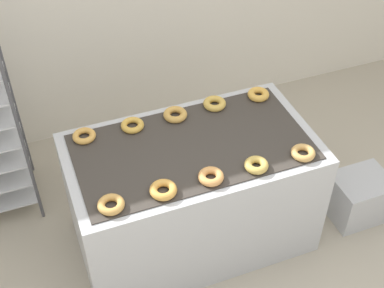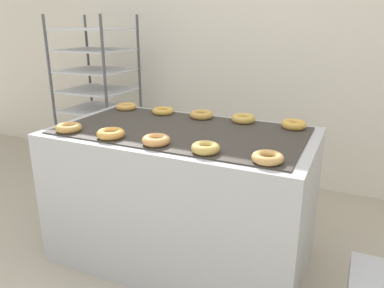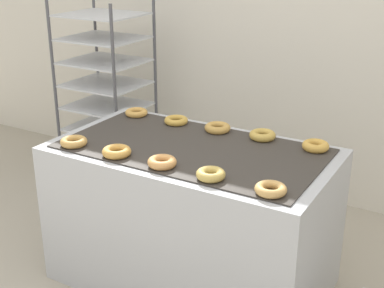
{
  "view_description": "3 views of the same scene",
  "coord_description": "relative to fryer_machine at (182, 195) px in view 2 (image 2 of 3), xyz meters",
  "views": [
    {
      "loc": [
        -0.86,
        -1.56,
        3.03
      ],
      "look_at": [
        0.0,
        0.68,
        0.87
      ],
      "focal_mm": 50.0,
      "sensor_mm": 36.0,
      "label": 1
    },
    {
      "loc": [
        0.94,
        -1.22,
        1.47
      ],
      "look_at": [
        0.0,
        0.83,
        0.72
      ],
      "focal_mm": 35.0,
      "sensor_mm": 36.0,
      "label": 2
    },
    {
      "loc": [
        1.36,
        -1.67,
        1.93
      ],
      "look_at": [
        0.0,
        0.68,
        0.87
      ],
      "focal_mm": 50.0,
      "sensor_mm": 36.0,
      "label": 3
    }
  ],
  "objects": [
    {
      "name": "wall_back",
      "position": [
        -0.0,
        1.44,
        0.97
      ],
      "size": [
        8.0,
        0.05,
        2.8
      ],
      "color": "silver",
      "rests_on": "ground_plane"
    },
    {
      "name": "fryer_machine",
      "position": [
        0.0,
        0.0,
        0.0
      ],
      "size": [
        1.54,
        0.86,
        0.85
      ],
      "color": "#B7BABF",
      "rests_on": "ground_plane"
    },
    {
      "name": "baking_rack_cart",
      "position": [
        -1.25,
        0.82,
        0.34
      ],
      "size": [
        0.61,
        0.54,
        1.51
      ],
      "color": "#4C4C51",
      "rests_on": "ground_plane"
    },
    {
      "name": "donut_near_leftmost",
      "position": [
        -0.58,
        -0.3,
        0.45
      ],
      "size": [
        0.15,
        0.15,
        0.04
      ],
      "primitive_type": "torus",
      "color": "tan",
      "rests_on": "fryer_machine"
    },
    {
      "name": "donut_near_left",
      "position": [
        -0.29,
        -0.3,
        0.45
      ],
      "size": [
        0.15,
        0.15,
        0.04
      ],
      "primitive_type": "torus",
      "color": "gold",
      "rests_on": "fryer_machine"
    },
    {
      "name": "donut_near_center",
      "position": [
        -0.0,
        -0.3,
        0.45
      ],
      "size": [
        0.15,
        0.15,
        0.05
      ],
      "primitive_type": "torus",
      "color": "#DB9752",
      "rests_on": "fryer_machine"
    },
    {
      "name": "donut_near_right",
      "position": [
        0.28,
        -0.31,
        0.45
      ],
      "size": [
        0.14,
        0.14,
        0.05
      ],
      "primitive_type": "torus",
      "color": "tan",
      "rests_on": "fryer_machine"
    },
    {
      "name": "donut_near_rightmost",
      "position": [
        0.59,
        -0.31,
        0.45
      ],
      "size": [
        0.15,
        0.15,
        0.04
      ],
      "primitive_type": "torus",
      "color": "tan",
      "rests_on": "fryer_machine"
    },
    {
      "name": "donut_far_leftmost",
      "position": [
        -0.59,
        0.31,
        0.45
      ],
      "size": [
        0.14,
        0.14,
        0.04
      ],
      "primitive_type": "torus",
      "color": "gold",
      "rests_on": "fryer_machine"
    },
    {
      "name": "donut_far_left",
      "position": [
        -0.29,
        0.3,
        0.45
      ],
      "size": [
        0.15,
        0.15,
        0.04
      ],
      "primitive_type": "torus",
      "color": "gold",
      "rests_on": "fryer_machine"
    },
    {
      "name": "donut_far_center",
      "position": [
        0.0,
        0.3,
        0.45
      ],
      "size": [
        0.15,
        0.15,
        0.04
      ],
      "primitive_type": "torus",
      "color": "gold",
      "rests_on": "fryer_machine"
    },
    {
      "name": "donut_far_right",
      "position": [
        0.28,
        0.32,
        0.45
      ],
      "size": [
        0.15,
        0.15,
        0.05
      ],
      "primitive_type": "torus",
      "color": "gold",
      "rests_on": "fryer_machine"
    },
    {
      "name": "donut_far_rightmost",
      "position": [
        0.6,
        0.3,
        0.45
      ],
      "size": [
        0.15,
        0.15,
        0.05
      ],
      "primitive_type": "torus",
      "color": "gold",
      "rests_on": "fryer_machine"
    }
  ]
}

